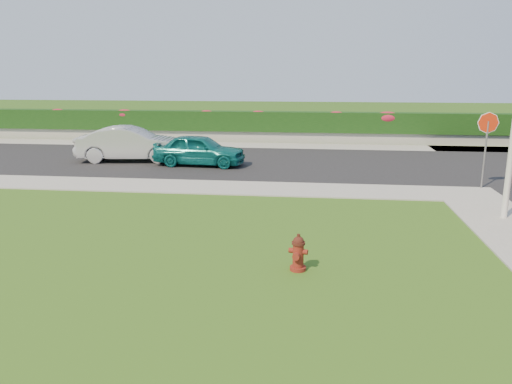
# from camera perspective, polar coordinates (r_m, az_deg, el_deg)

# --- Properties ---
(ground) EXTENTS (120.00, 120.00, 0.00)m
(ground) POSITION_cam_1_polar(r_m,az_deg,el_deg) (8.48, -8.29, -13.59)
(ground) COLOR black
(ground) RESTS_ON ground
(street_far) EXTENTS (26.00, 8.00, 0.04)m
(street_far) POSITION_cam_1_polar(r_m,az_deg,el_deg) (22.73, -11.43, 3.61)
(street_far) COLOR black
(street_far) RESTS_ON ground
(sidewalk_far) EXTENTS (24.00, 2.00, 0.04)m
(sidewalk_far) POSITION_cam_1_polar(r_m,az_deg,el_deg) (18.55, -19.14, 0.90)
(sidewalk_far) COLOR gray
(sidewalk_far) RESTS_ON ground
(curb_corner) EXTENTS (2.00, 2.00, 0.04)m
(curb_corner) POSITION_cam_1_polar(r_m,az_deg,el_deg) (17.42, 23.07, -0.22)
(curb_corner) COLOR gray
(curb_corner) RESTS_ON ground
(sidewalk_beyond) EXTENTS (34.00, 2.00, 0.04)m
(sidewalk_beyond) POSITION_cam_1_polar(r_m,az_deg,el_deg) (26.72, 0.14, 5.34)
(sidewalk_beyond) COLOR gray
(sidewalk_beyond) RESTS_ON ground
(retaining_wall) EXTENTS (34.00, 0.40, 0.60)m
(retaining_wall) POSITION_cam_1_polar(r_m,az_deg,el_deg) (28.16, 0.50, 6.33)
(retaining_wall) COLOR gray
(retaining_wall) RESTS_ON ground
(hedge) EXTENTS (32.00, 0.90, 1.10)m
(hedge) POSITION_cam_1_polar(r_m,az_deg,el_deg) (28.16, 0.53, 8.08)
(hedge) COLOR black
(hedge) RESTS_ON retaining_wall
(fire_hydrant) EXTENTS (0.39, 0.37, 0.75)m
(fire_hydrant) POSITION_cam_1_polar(r_m,az_deg,el_deg) (9.96, 4.84, -6.99)
(fire_hydrant) COLOR #58150D
(fire_hydrant) RESTS_ON ground
(sedan_teal) EXTENTS (3.90, 1.81, 1.30)m
(sedan_teal) POSITION_cam_1_polar(r_m,az_deg,el_deg) (20.95, -6.47, 4.81)
(sedan_teal) COLOR #0C5D5E
(sedan_teal) RESTS_ON street_far
(sedan_silver) EXTENTS (4.72, 2.17, 1.50)m
(sedan_silver) POSITION_cam_1_polar(r_m,az_deg,el_deg) (22.52, -14.14, 5.36)
(sedan_silver) COLOR #ABADB3
(sedan_silver) RESTS_ON street_far
(stop_sign) EXTENTS (0.70, 0.08, 2.58)m
(stop_sign) POSITION_cam_1_polar(r_m,az_deg,el_deg) (18.18, 24.92, 6.22)
(stop_sign) COLOR slate
(stop_sign) RESTS_ON ground
(flower_clump_a) EXTENTS (1.03, 0.66, 0.52)m
(flower_clump_a) POSITION_cam_1_polar(r_m,az_deg,el_deg) (31.63, -21.71, 8.36)
(flower_clump_a) COLOR #BF203C
(flower_clump_a) RESTS_ON hedge
(flower_clump_b) EXTENTS (1.15, 0.74, 0.57)m
(flower_clump_b) POSITION_cam_1_polar(r_m,az_deg,el_deg) (29.93, -14.79, 8.58)
(flower_clump_b) COLOR #BF203C
(flower_clump_b) RESTS_ON hedge
(flower_clump_c) EXTENTS (1.01, 0.65, 0.51)m
(flower_clump_c) POSITION_cam_1_polar(r_m,az_deg,el_deg) (28.53, -5.67, 8.79)
(flower_clump_c) COLOR #BF203C
(flower_clump_c) RESTS_ON hedge
(flower_clump_d) EXTENTS (1.04, 0.67, 0.52)m
(flower_clump_d) POSITION_cam_1_polar(r_m,az_deg,el_deg) (28.05, 0.25, 8.76)
(flower_clump_d) COLOR #BF203C
(flower_clump_d) RESTS_ON hedge
(flower_clump_e) EXTENTS (1.09, 0.70, 0.54)m
(flower_clump_e) POSITION_cam_1_polar(r_m,az_deg,el_deg) (27.89, 9.16, 8.54)
(flower_clump_e) COLOR #BF203C
(flower_clump_e) RESTS_ON hedge
(flower_clump_f) EXTENTS (1.31, 0.84, 0.65)m
(flower_clump_f) POSITION_cam_1_polar(r_m,az_deg,el_deg) (28.13, 14.76, 8.22)
(flower_clump_f) COLOR #BF203C
(flower_clump_f) RESTS_ON hedge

